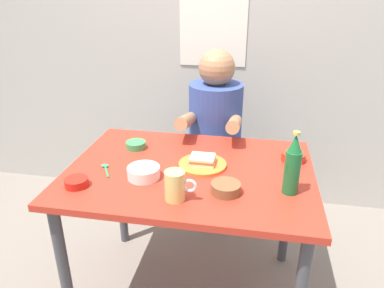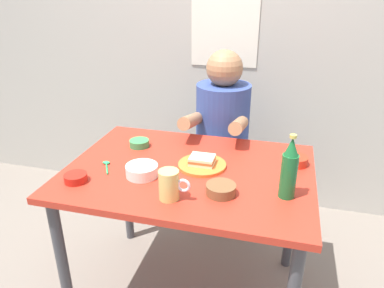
{
  "view_description": "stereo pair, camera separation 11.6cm",
  "coord_description": "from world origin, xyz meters",
  "px_view_note": "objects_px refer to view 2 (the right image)",
  "views": [
    {
      "loc": [
        0.27,
        -1.42,
        1.51
      ],
      "look_at": [
        0.0,
        0.05,
        0.84
      ],
      "focal_mm": 33.84,
      "sensor_mm": 36.0,
      "label": 1
    },
    {
      "loc": [
        0.38,
        -1.39,
        1.51
      ],
      "look_at": [
        0.0,
        0.05,
        0.84
      ],
      "focal_mm": 33.84,
      "sensor_mm": 36.0,
      "label": 2
    }
  ],
  "objects_px": {
    "dining_table": "(189,186)",
    "sandwich": "(202,160)",
    "person_seated": "(222,119)",
    "sambal_bowl_red": "(76,177)",
    "beer_mug": "(170,185)",
    "beer_bottle": "(289,170)",
    "stool": "(221,179)",
    "plate_orange": "(202,165)"
  },
  "relations": [
    {
      "from": "dining_table",
      "to": "beer_mug",
      "type": "distance_m",
      "value": 0.3
    },
    {
      "from": "stool",
      "to": "sandwich",
      "type": "bearing_deg",
      "value": -88.64
    },
    {
      "from": "person_seated",
      "to": "beer_mug",
      "type": "distance_m",
      "value": 0.88
    },
    {
      "from": "dining_table",
      "to": "beer_mug",
      "type": "height_order",
      "value": "beer_mug"
    },
    {
      "from": "person_seated",
      "to": "plate_orange",
      "type": "bearing_deg",
      "value": -88.62
    },
    {
      "from": "person_seated",
      "to": "sambal_bowl_red",
      "type": "bearing_deg",
      "value": -118.8
    },
    {
      "from": "sambal_bowl_red",
      "to": "beer_mug",
      "type": "bearing_deg",
      "value": -3.14
    },
    {
      "from": "dining_table",
      "to": "stool",
      "type": "distance_m",
      "value": 0.7
    },
    {
      "from": "plate_orange",
      "to": "dining_table",
      "type": "bearing_deg",
      "value": -144.84
    },
    {
      "from": "person_seated",
      "to": "sandwich",
      "type": "height_order",
      "value": "person_seated"
    },
    {
      "from": "dining_table",
      "to": "sandwich",
      "type": "xyz_separation_m",
      "value": [
        0.05,
        0.04,
        0.13
      ]
    },
    {
      "from": "plate_orange",
      "to": "sambal_bowl_red",
      "type": "relative_size",
      "value": 2.29
    },
    {
      "from": "plate_orange",
      "to": "sandwich",
      "type": "bearing_deg",
      "value": 0.0
    },
    {
      "from": "dining_table",
      "to": "sambal_bowl_red",
      "type": "distance_m",
      "value": 0.5
    },
    {
      "from": "dining_table",
      "to": "sambal_bowl_red",
      "type": "xyz_separation_m",
      "value": [
        -0.43,
        -0.23,
        0.11
      ]
    },
    {
      "from": "person_seated",
      "to": "sandwich",
      "type": "relative_size",
      "value": 6.54
    },
    {
      "from": "beer_mug",
      "to": "beer_bottle",
      "type": "xyz_separation_m",
      "value": [
        0.44,
        0.13,
        0.06
      ]
    },
    {
      "from": "stool",
      "to": "sambal_bowl_red",
      "type": "xyz_separation_m",
      "value": [
        -0.47,
        -0.86,
        0.41
      ]
    },
    {
      "from": "dining_table",
      "to": "sandwich",
      "type": "relative_size",
      "value": 10.0
    },
    {
      "from": "beer_mug",
      "to": "beer_bottle",
      "type": "relative_size",
      "value": 0.48
    },
    {
      "from": "stool",
      "to": "beer_mug",
      "type": "xyz_separation_m",
      "value": [
        -0.04,
        -0.89,
        0.45
      ]
    },
    {
      "from": "stool",
      "to": "beer_bottle",
      "type": "relative_size",
      "value": 1.72
    },
    {
      "from": "dining_table",
      "to": "plate_orange",
      "type": "relative_size",
      "value": 5.0
    },
    {
      "from": "person_seated",
      "to": "dining_table",
      "type": "bearing_deg",
      "value": -93.45
    },
    {
      "from": "dining_table",
      "to": "beer_bottle",
      "type": "bearing_deg",
      "value": -16.33
    },
    {
      "from": "sandwich",
      "to": "beer_bottle",
      "type": "height_order",
      "value": "beer_bottle"
    },
    {
      "from": "dining_table",
      "to": "beer_bottle",
      "type": "xyz_separation_m",
      "value": [
        0.43,
        -0.13,
        0.21
      ]
    },
    {
      "from": "person_seated",
      "to": "beer_bottle",
      "type": "distance_m",
      "value": 0.85
    },
    {
      "from": "person_seated",
      "to": "plate_orange",
      "type": "xyz_separation_m",
      "value": [
        0.01,
        -0.58,
        -0.02
      ]
    },
    {
      "from": "stool",
      "to": "sandwich",
      "type": "xyz_separation_m",
      "value": [
        0.01,
        -0.59,
        0.42
      ]
    },
    {
      "from": "plate_orange",
      "to": "beer_bottle",
      "type": "height_order",
      "value": "beer_bottle"
    },
    {
      "from": "person_seated",
      "to": "beer_mug",
      "type": "relative_size",
      "value": 5.71
    },
    {
      "from": "person_seated",
      "to": "plate_orange",
      "type": "height_order",
      "value": "person_seated"
    },
    {
      "from": "beer_mug",
      "to": "beer_bottle",
      "type": "bearing_deg",
      "value": 16.75
    },
    {
      "from": "plate_orange",
      "to": "sambal_bowl_red",
      "type": "distance_m",
      "value": 0.55
    },
    {
      "from": "sambal_bowl_red",
      "to": "beer_bottle",
      "type": "bearing_deg",
      "value": 7.16
    },
    {
      "from": "sandwich",
      "to": "person_seated",
      "type": "bearing_deg",
      "value": 91.38
    },
    {
      "from": "dining_table",
      "to": "beer_bottle",
      "type": "distance_m",
      "value": 0.5
    },
    {
      "from": "stool",
      "to": "person_seated",
      "type": "relative_size",
      "value": 0.63
    },
    {
      "from": "person_seated",
      "to": "beer_mug",
      "type": "bearing_deg",
      "value": -92.92
    },
    {
      "from": "plate_orange",
      "to": "beer_mug",
      "type": "relative_size",
      "value": 1.75
    },
    {
      "from": "dining_table",
      "to": "stool",
      "type": "height_order",
      "value": "dining_table"
    }
  ]
}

